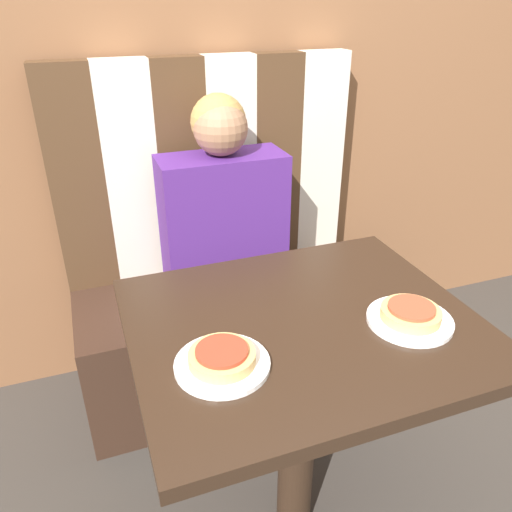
{
  "coord_description": "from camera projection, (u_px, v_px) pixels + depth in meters",
  "views": [
    {
      "loc": [
        -0.44,
        -0.87,
        1.41
      ],
      "look_at": [
        0.0,
        0.33,
        0.73
      ],
      "focal_mm": 35.0,
      "sensor_mm": 36.0,
      "label": 1
    }
  ],
  "objects": [
    {
      "name": "plate_left",
      "position": [
        222.0,
        364.0,
        1.02
      ],
      "size": [
        0.2,
        0.2,
        0.01
      ],
      "color": "white",
      "rests_on": "dining_table"
    },
    {
      "name": "dining_table",
      "position": [
        302.0,
        358.0,
        1.22
      ],
      "size": [
        0.81,
        0.68,
        0.73
      ],
      "color": "black",
      "rests_on": "ground_plane"
    },
    {
      "name": "booth_seat",
      "position": [
        227.0,
        335.0,
        1.95
      ],
      "size": [
        1.09,
        0.48,
        0.44
      ],
      "color": "#382319",
      "rests_on": "ground_plane"
    },
    {
      "name": "pizza_left",
      "position": [
        222.0,
        356.0,
        1.01
      ],
      "size": [
        0.14,
        0.14,
        0.03
      ],
      "color": "tan",
      "rests_on": "plate_left"
    },
    {
      "name": "person",
      "position": [
        223.0,
        205.0,
        1.7
      ],
      "size": [
        0.42,
        0.2,
        0.69
      ],
      "color": "#4C237A",
      "rests_on": "booth_seat"
    },
    {
      "name": "wall_back",
      "position": [
        193.0,
        28.0,
        1.69
      ],
      "size": [
        7.0,
        0.05,
        2.6
      ],
      "color": "brown",
      "rests_on": "ground_plane"
    },
    {
      "name": "booth_backrest",
      "position": [
        207.0,
        169.0,
        1.83
      ],
      "size": [
        1.09,
        0.08,
        0.78
      ],
      "color": "#4C331E",
      "rests_on": "booth_seat"
    },
    {
      "name": "plate_right",
      "position": [
        410.0,
        320.0,
        1.16
      ],
      "size": [
        0.2,
        0.2,
        0.01
      ],
      "color": "white",
      "rests_on": "dining_table"
    },
    {
      "name": "pizza_right",
      "position": [
        411.0,
        313.0,
        1.15
      ],
      "size": [
        0.14,
        0.14,
        0.03
      ],
      "color": "tan",
      "rests_on": "plate_right"
    }
  ]
}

